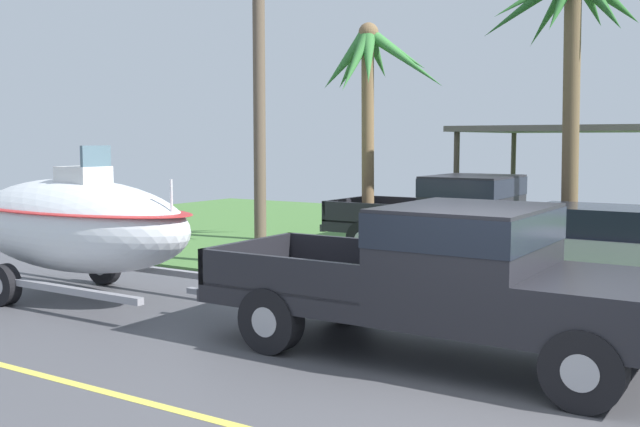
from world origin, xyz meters
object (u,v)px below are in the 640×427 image
Objects in this scene: boat_on_trailer at (74,224)px; palm_tree_mid at (574,28)px; parked_pickup_background at (471,213)px; pickup_truck_towing at (463,275)px; palm_tree_near_left at (369,76)px; parked_sedan_near at (619,248)px; carport_awning at (596,132)px; utility_pole at (259,53)px.

palm_tree_mid reaches higher than boat_on_trailer.
palm_tree_mid is at bearing 15.99° from parked_pickup_background.
palm_tree_near_left is at bearing 125.77° from pickup_truck_towing.
pickup_truck_towing is 5.75m from parked_sedan_near.
boat_on_trailer is 12.74m from carport_awning.
parked_pickup_background is 1.09× the size of palm_tree_near_left.
carport_awning is (5.53, 11.37, 1.54)m from boat_on_trailer.
boat_on_trailer is 9.23m from parked_sedan_near.
boat_on_trailer is 0.73× the size of utility_pole.
palm_tree_near_left is (-5.90, 1.66, 3.34)m from parked_sedan_near.
parked_sedan_near is at bearing 38.24° from boat_on_trailer.
carport_awning is (-1.70, 5.67, 2.07)m from parked_sedan_near.
carport_awning is at bearing 95.56° from pickup_truck_towing.
pickup_truck_towing is at bearing -95.96° from parked_sedan_near.
boat_on_trailer is 1.15× the size of palm_tree_near_left.
pickup_truck_towing is at bearing -54.23° from palm_tree_near_left.
carport_awning is 4.30m from palm_tree_mid.
carport_awning is at bearing 94.94° from palm_tree_mid.
parked_pickup_background is at bearing 157.37° from parked_sedan_near.
palm_tree_mid is at bearing 36.27° from utility_pole.
parked_pickup_background is at bearing 60.53° from boat_on_trailer.
utility_pole is (0.81, 3.89, 3.04)m from boat_on_trailer.
parked_pickup_background is 4.24m from palm_tree_mid.
parked_sedan_near is at bearing 84.04° from pickup_truck_towing.
parked_sedan_near is 7.57m from utility_pole.
carport_awning is 5.94m from palm_tree_near_left.
palm_tree_near_left is at bearing -136.39° from carport_awning.
parked_sedan_near is 0.54× the size of utility_pole.
parked_sedan_near is 0.85× the size of palm_tree_near_left.
palm_tree_near_left is (-5.31, 7.37, 3.00)m from pickup_truck_towing.
boat_on_trailer reaches higher than parked_pickup_background.
boat_on_trailer is 0.97× the size of palm_tree_mid.
parked_pickup_background is at bearing -6.66° from palm_tree_near_left.
parked_sedan_near is 0.73× the size of carport_awning.
utility_pole is at bearing -164.22° from parked_sedan_near.
pickup_truck_towing is 1.10× the size of palm_tree_near_left.
utility_pole is (-4.73, -7.49, 1.50)m from carport_awning.
pickup_truck_towing is 0.71× the size of utility_pole.
boat_on_trailer is at bearing -127.66° from palm_tree_mid.
boat_on_trailer is 5.00m from utility_pole.
parked_pickup_background is 0.94× the size of carport_awning.
palm_tree_mid is (1.87, 0.54, 3.76)m from parked_pickup_background.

